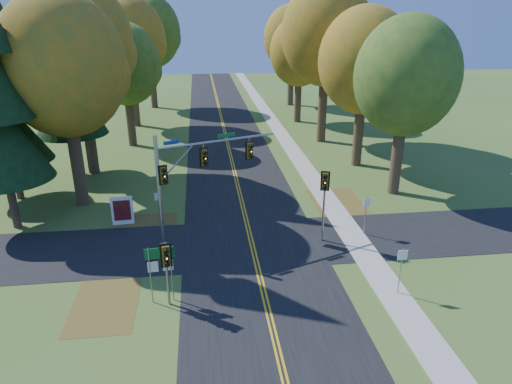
{
  "coord_description": "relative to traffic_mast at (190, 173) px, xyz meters",
  "views": [
    {
      "loc": [
        -2.68,
        -21.74,
        12.79
      ],
      "look_at": [
        0.27,
        2.09,
        3.2
      ],
      "focal_mm": 32.0,
      "sensor_mm": 36.0,
      "label": 1
    }
  ],
  "objects": [
    {
      "name": "tree_w_a",
      "position": [
        -7.75,
        6.78,
        5.18
      ],
      "size": [
        8.0,
        8.0,
        14.15
      ],
      "color": "#38281C",
      "rests_on": "ground"
    },
    {
      "name": "tree_e_c",
      "position": [
        13.25,
        21.08,
        6.36
      ],
      "size": [
        8.8,
        8.8,
        15.79
      ],
      "color": "#38281C",
      "rests_on": "ground"
    },
    {
      "name": "road_main",
      "position": [
        3.37,
        -2.61,
        -4.29
      ],
      "size": [
        8.0,
        160.0,
        0.02
      ],
      "primitive_type": "cube",
      "color": "black",
      "rests_on": "ground"
    },
    {
      "name": "centerline_right",
      "position": [
        3.47,
        -2.61,
        -4.28
      ],
      "size": [
        0.1,
        160.0,
        0.01
      ],
      "primitive_type": "cube",
      "color": "gold",
      "rests_on": "road_main"
    },
    {
      "name": "pine_c",
      "position": [
        -9.63,
        13.39,
        5.39
      ],
      "size": [
        5.6,
        5.6,
        20.56
      ],
      "color": "#38281C",
      "rests_on": "ground"
    },
    {
      "name": "tree_e_a",
      "position": [
        14.94,
        6.17,
        4.23
      ],
      "size": [
        7.2,
        7.2,
        12.73
      ],
      "color": "#38281C",
      "rests_on": "ground"
    },
    {
      "name": "tree_w_e",
      "position": [
        -5.55,
        41.48,
        5.77
      ],
      "size": [
        8.4,
        8.4,
        14.97
      ],
      "color": "#38281C",
      "rests_on": "ground"
    },
    {
      "name": "leaf_patch_w_near",
      "position": [
        -3.13,
        1.39,
        -4.3
      ],
      "size": [
        4.0,
        6.0,
        0.0
      ],
      "primitive_type": "cube",
      "color": "brown",
      "rests_on": "ground"
    },
    {
      "name": "route_sign_cluster",
      "position": [
        -1.43,
        -5.81,
        -2.26
      ],
      "size": [
        1.35,
        0.18,
        2.9
      ],
      "rotation": [
        0.0,
        0.0,
        0.09
      ],
      "color": "gray",
      "rests_on": "ground"
    },
    {
      "name": "reg_sign_w",
      "position": [
        -2.15,
        2.5,
        -2.72
      ],
      "size": [
        0.43,
        0.17,
        2.32
      ],
      "rotation": [
        0.0,
        0.0,
        0.33
      ],
      "color": "gray",
      "rests_on": "ground"
    },
    {
      "name": "tree_e_d",
      "position": [
        12.64,
        30.27,
        3.93
      ],
      "size": [
        7.0,
        7.0,
        12.32
      ],
      "color": "#38281C",
      "rests_on": "ground"
    },
    {
      "name": "tree_e_e",
      "position": [
        13.85,
        40.97,
        4.89
      ],
      "size": [
        7.8,
        7.8,
        13.74
      ],
      "color": "#38281C",
      "rests_on": "ground"
    },
    {
      "name": "tree_w_c",
      "position": [
        -6.16,
        21.86,
        3.64
      ],
      "size": [
        6.8,
        6.8,
        11.91
      ],
      "color": "#38281C",
      "rests_on": "ground"
    },
    {
      "name": "road_cross",
      "position": [
        3.37,
        -0.61,
        -4.3
      ],
      "size": [
        60.0,
        6.0,
        0.02
      ],
      "primitive_type": "cube",
      "color": "black",
      "rests_on": "ground"
    },
    {
      "name": "tree_w_d",
      "position": [
        -6.75,
        30.58,
        5.47
      ],
      "size": [
        8.2,
        8.2,
        14.56
      ],
      "color": "#38281C",
      "rests_on": "ground"
    },
    {
      "name": "leaf_patch_e",
      "position": [
        10.17,
        3.39,
        -4.3
      ],
      "size": [
        3.5,
        8.0,
        0.0
      ],
      "primitive_type": "cube",
      "color": "brown",
      "rests_on": "ground"
    },
    {
      "name": "tree_e_b",
      "position": [
        14.34,
        12.97,
        4.59
      ],
      "size": [
        7.6,
        7.6,
        13.33
      ],
      "color": "#38281C",
      "rests_on": "ground"
    },
    {
      "name": "info_kiosk",
      "position": [
        -4.5,
        2.99,
        -3.37
      ],
      "size": [
        1.36,
        0.3,
        1.87
      ],
      "rotation": [
        0.0,
        0.0,
        0.07
      ],
      "color": "white",
      "rests_on": "ground"
    },
    {
      "name": "reg_sign_e_south",
      "position": [
        9.82,
        -6.62,
        -2.61
      ],
      "size": [
        0.47,
        0.07,
        2.47
      ],
      "rotation": [
        0.0,
        0.0,
        -0.01
      ],
      "color": "gray",
      "rests_on": "ground"
    },
    {
      "name": "centerline_left",
      "position": [
        3.27,
        -2.61,
        -4.28
      ],
      "size": [
        0.1,
        160.0,
        0.01
      ],
      "primitive_type": "cube",
      "color": "gold",
      "rests_on": "road_main"
    },
    {
      "name": "sidewalk_east",
      "position": [
        9.57,
        -2.61,
        -4.27
      ],
      "size": [
        1.6,
        160.0,
        0.06
      ],
      "primitive_type": "cube",
      "color": "#9E998E",
      "rests_on": "ground"
    },
    {
      "name": "ground",
      "position": [
        3.37,
        -2.61,
        -4.3
      ],
      "size": [
        160.0,
        160.0,
        0.0
      ],
      "primitive_type": "plane",
      "color": "#3A5E21",
      "rests_on": "ground"
    },
    {
      "name": "east_signal_pole",
      "position": [
        7.52,
        -0.98,
        -0.93
      ],
      "size": [
        0.5,
        0.6,
        4.46
      ],
      "rotation": [
        0.0,
        0.0,
        -0.31
      ],
      "color": "#95999E",
      "rests_on": "ground"
    },
    {
      "name": "reg_sign_e_north",
      "position": [
        10.33,
        -0.35,
        -2.61
      ],
      "size": [
        0.46,
        0.16,
        2.47
      ],
      "rotation": [
        0.0,
        0.0,
        0.28
      ],
      "color": "gray",
      "rests_on": "ground"
    },
    {
      "name": "ped_signal_pole",
      "position": [
        -1.09,
        -6.31,
        -1.85
      ],
      "size": [
        0.52,
        0.61,
        3.31
      ],
      "rotation": [
        0.0,
        0.0,
        0.18
      ],
      "color": "gray",
      "rests_on": "ground"
    },
    {
      "name": "traffic_mast",
      "position": [
        0.0,
        0.0,
        0.0
      ],
      "size": [
        6.94,
        2.98,
        6.69
      ],
      "rotation": [
        0.0,
        0.0,
        0.36
      ],
      "color": "#919399",
      "rests_on": "ground"
    },
    {
      "name": "tree_w_b",
      "position": [
        -8.35,
        13.68,
        6.06
      ],
      "size": [
        8.6,
        8.6,
        15.38
      ],
      "color": "#38281C",
      "rests_on": "ground"
    },
    {
      "name": "leaf_patch_w_far",
      "position": [
        -4.13,
        -5.61,
        -4.3
      ],
      "size": [
        3.0,
        5.0,
        0.0
      ],
      "primitive_type": "cube",
      "color": "brown",
      "rests_on": "ground"
    }
  ]
}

